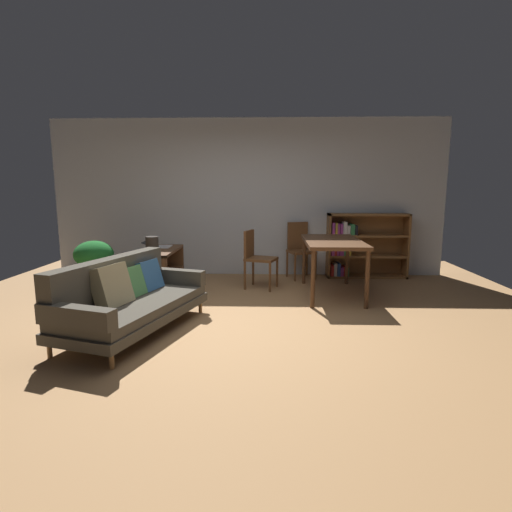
% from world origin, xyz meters
% --- Properties ---
extents(ground_plane, '(8.16, 8.16, 0.00)m').
position_xyz_m(ground_plane, '(0.00, 0.00, 0.00)').
color(ground_plane, '#A87A4C').
extents(back_wall_panel, '(6.80, 0.10, 2.70)m').
position_xyz_m(back_wall_panel, '(0.00, 2.70, 1.35)').
color(back_wall_panel, silver).
rests_on(back_wall_panel, ground_plane).
extents(fabric_couch, '(1.31, 1.99, 0.78)m').
position_xyz_m(fabric_couch, '(-1.14, -0.30, 0.37)').
color(fabric_couch, olive).
rests_on(fabric_couch, ground_plane).
extents(media_console, '(0.46, 1.08, 0.64)m').
position_xyz_m(media_console, '(-1.22, 1.36, 0.31)').
color(media_console, '#56351E').
rests_on(media_console, ground_plane).
extents(open_laptop, '(0.41, 0.30, 0.09)m').
position_xyz_m(open_laptop, '(-1.30, 1.58, 0.66)').
color(open_laptop, silver).
rests_on(open_laptop, media_console).
extents(desk_speaker, '(0.18, 0.18, 0.22)m').
position_xyz_m(desk_speaker, '(-1.27, 1.12, 0.75)').
color(desk_speaker, '#2D2823').
rests_on(desk_speaker, media_console).
extents(potted_floor_plant, '(0.60, 0.54, 0.79)m').
position_xyz_m(potted_floor_plant, '(-2.11, 1.12, 0.54)').
color(potted_floor_plant, brown).
rests_on(potted_floor_plant, ground_plane).
extents(dining_table, '(0.79, 1.45, 0.80)m').
position_xyz_m(dining_table, '(1.28, 1.28, 0.72)').
color(dining_table, '#56351E').
rests_on(dining_table, ground_plane).
extents(dining_chair_near, '(0.51, 0.51, 0.95)m').
position_xyz_m(dining_chair_near, '(0.90, 2.41, 0.53)').
color(dining_chair_near, brown).
rests_on(dining_chair_near, ground_plane).
extents(dining_chair_far, '(0.54, 0.50, 0.89)m').
position_xyz_m(dining_chair_far, '(0.19, 1.65, 0.50)').
color(dining_chair_far, brown).
rests_on(dining_chair_far, ground_plane).
extents(bookshelf, '(1.35, 0.34, 1.10)m').
position_xyz_m(bookshelf, '(1.95, 2.51, 0.55)').
color(bookshelf, brown).
rests_on(bookshelf, ground_plane).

